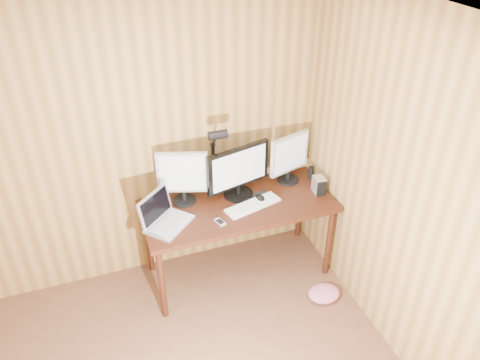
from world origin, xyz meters
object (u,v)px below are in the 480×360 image
keyboard (253,205)px  phone (220,222)px  monitor_center (238,171)px  laptop (163,217)px  hard_drive (319,185)px  speaker (311,173)px  mouse (260,198)px  desk (235,211)px  monitor_right (289,157)px  desk_lamp (216,151)px  monitor_left (183,176)px

keyboard → phone: keyboard is taller
monitor_center → laptop: 0.73m
hard_drive → speaker: (0.04, 0.23, -0.01)m
mouse → phone: size_ratio=0.95×
desk → monitor_right: 0.67m
monitor_right → speaker: monitor_right is taller
keyboard → desk_lamp: desk_lamp is taller
monitor_right → desk_lamp: desk_lamp is taller
hard_drive → phone: 0.95m
monitor_left → keyboard: size_ratio=0.93×
desk_lamp → speaker: bearing=-23.9°
keyboard → hard_drive: size_ratio=3.54×
monitor_center → laptop: size_ratio=1.27×
monitor_right → speaker: (0.21, -0.03, -0.19)m
monitor_center → desk: bearing=-145.2°
keyboard → phone: 0.35m
monitor_left → monitor_right: (0.95, 0.00, -0.01)m
monitor_left → monitor_right: 0.95m
speaker → desk_lamp: (-0.87, 0.06, 0.36)m
hard_drive → desk_lamp: size_ratio=0.21×
monitor_left → monitor_right: size_ratio=1.03×
monitor_right → desk_lamp: size_ratio=0.68×
desk → laptop: 0.67m
keyboard → speaker: size_ratio=4.37×
monitor_right → speaker: size_ratio=3.94×
desk → laptop: laptop is taller
desk → monitor_center: size_ratio=2.77×
speaker → hard_drive: bearing=-99.7°
monitor_left → speaker: monitor_left is taller
laptop → speaker: 1.41m
desk → mouse: bearing=-22.2°
laptop → monitor_right: bearing=-30.8°
phone → speaker: speaker is taller
monitor_right → keyboard: monitor_right is taller
monitor_center → monitor_right: bearing=-7.0°
phone → desk_lamp: size_ratio=0.17×
keyboard → mouse: size_ratio=4.55×
desk → phone: 0.36m
monitor_right → phone: 0.88m
laptop → hard_drive: laptop is taller
mouse → desk_lamp: 0.55m
desk → laptop: (-0.63, -0.12, 0.19)m
desk → monitor_right: size_ratio=3.53×
desk → phone: bearing=-129.8°
speaker → desk_lamp: size_ratio=0.17×
phone → hard_drive: bearing=-9.2°
hard_drive → mouse: bearing=179.7°
monitor_left → keyboard: 0.63m
monitor_left → phone: monitor_left is taller
desk → hard_drive: (0.72, -0.14, 0.19)m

